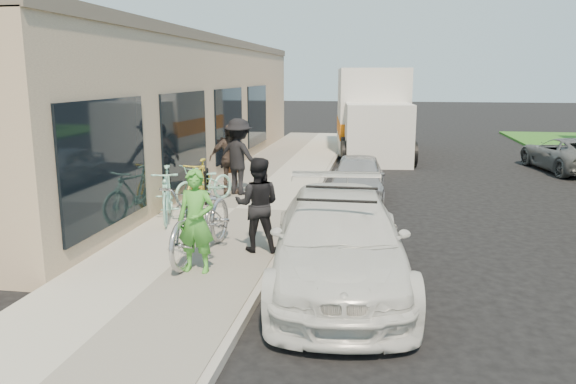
{
  "coord_description": "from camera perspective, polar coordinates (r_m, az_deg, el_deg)",
  "views": [
    {
      "loc": [
        1.21,
        -8.97,
        3.1
      ],
      "look_at": [
        -0.41,
        0.71,
        1.05
      ],
      "focal_mm": 35.0,
      "sensor_mm": 36.0,
      "label": 1
    }
  ],
  "objects": [
    {
      "name": "ground",
      "position": [
        9.56,
        1.71,
        -7.11
      ],
      "size": [
        120.0,
        120.0,
        0.0
      ],
      "primitive_type": "plane",
      "color": "black",
      "rests_on": "ground"
    },
    {
      "name": "sidewalk",
      "position": [
        12.75,
        -5.37,
        -1.97
      ],
      "size": [
        3.0,
        34.0,
        0.15
      ],
      "primitive_type": "cube",
      "color": "#A5A295",
      "rests_on": "ground"
    },
    {
      "name": "curb",
      "position": [
        12.46,
        1.54,
        -2.3
      ],
      "size": [
        0.12,
        34.0,
        0.13
      ],
      "primitive_type": "cube",
      "color": "#99958C",
      "rests_on": "ground"
    },
    {
      "name": "storefront",
      "position": [
        18.17,
        -11.44,
        8.49
      ],
      "size": [
        3.6,
        20.0,
        4.22
      ],
      "color": "#CAB18C",
      "rests_on": "ground"
    },
    {
      "name": "bike_rack",
      "position": [
        13.27,
        -8.28,
        0.95
      ],
      "size": [
        0.16,
        0.55,
        0.79
      ],
      "rotation": [
        0.0,
        0.0,
        0.21
      ],
      "color": "black",
      "rests_on": "sidewalk"
    },
    {
      "name": "sandwich_board",
      "position": [
        17.32,
        -5.88,
        3.71
      ],
      "size": [
        0.79,
        0.8,
        1.04
      ],
      "rotation": [
        0.0,
        0.0,
        0.31
      ],
      "color": "black",
      "rests_on": "sidewalk"
    },
    {
      "name": "sedan_white",
      "position": [
        8.36,
        5.16,
        -4.96
      ],
      "size": [
        2.43,
        4.96,
        1.43
      ],
      "rotation": [
        0.0,
        0.0,
        0.1
      ],
      "color": "silver",
      "rests_on": "ground"
    },
    {
      "name": "sedan_silver",
      "position": [
        14.27,
        7.08,
        1.49
      ],
      "size": [
        1.39,
        3.35,
        1.14
      ],
      "primitive_type": "imported",
      "rotation": [
        0.0,
        0.0,
        0.01
      ],
      "color": "#A5A6AA",
      "rests_on": "ground"
    },
    {
      "name": "moving_truck",
      "position": [
        22.63,
        8.52,
        7.6
      ],
      "size": [
        3.23,
        7.06,
        3.36
      ],
      "rotation": [
        0.0,
        0.0,
        0.1
      ],
      "color": "silver",
      "rests_on": "ground"
    },
    {
      "name": "far_car_gray",
      "position": [
        20.55,
        26.45,
        3.44
      ],
      "size": [
        2.46,
        4.2,
        1.1
      ],
      "primitive_type": "imported",
      "rotation": [
        0.0,
        0.0,
        3.31
      ],
      "color": "#545759",
      "rests_on": "ground"
    },
    {
      "name": "tandem_bike",
      "position": [
        9.33,
        -8.68,
        -2.72
      ],
      "size": [
        1.01,
        2.46,
        1.26
      ],
      "primitive_type": "imported",
      "rotation": [
        0.0,
        0.0,
        -0.07
      ],
      "color": "#A8A8AA",
      "rests_on": "sidewalk"
    },
    {
      "name": "woman_rider",
      "position": [
        8.57,
        -9.32,
        -2.94
      ],
      "size": [
        0.59,
        0.4,
        1.58
      ],
      "primitive_type": "imported",
      "rotation": [
        0.0,
        0.0,
        -0.04
      ],
      "color": "green",
      "rests_on": "sidewalk"
    },
    {
      "name": "man_standing",
      "position": [
        9.49,
        -3.11,
        -1.28
      ],
      "size": [
        0.83,
        0.67,
        1.61
      ],
      "primitive_type": "imported",
      "rotation": [
        0.0,
        0.0,
        3.22
      ],
      "color": "black",
      "rests_on": "sidewalk"
    },
    {
      "name": "cruiser_bike_a",
      "position": [
        11.77,
        -12.21,
        -0.22
      ],
      "size": [
        1.05,
        1.91,
        1.1
      ],
      "primitive_type": "imported",
      "rotation": [
        0.0,
        0.0,
        0.31
      ],
      "color": "#9CE9D0",
      "rests_on": "sidewalk"
    },
    {
      "name": "cruiser_bike_b",
      "position": [
        13.26,
        -8.46,
        0.87
      ],
      "size": [
        1.4,
        1.85,
        0.93
      ],
      "primitive_type": "imported",
      "rotation": [
        0.0,
        0.0,
        -0.51
      ],
      "color": "#9CE9D0",
      "rests_on": "sidewalk"
    },
    {
      "name": "cruiser_bike_c",
      "position": [
        13.04,
        -8.99,
        0.93
      ],
      "size": [
        0.51,
        1.74,
        1.04
      ],
      "primitive_type": "imported",
      "rotation": [
        0.0,
        0.0,
        0.01
      ],
      "color": "gold",
      "rests_on": "sidewalk"
    },
    {
      "name": "bystander_a",
      "position": [
        14.08,
        -5.01,
        3.59
      ],
      "size": [
        1.41,
        1.13,
        1.9
      ],
      "primitive_type": "imported",
      "rotation": [
        0.0,
        0.0,
        2.73
      ],
      "color": "black",
      "rests_on": "sidewalk"
    },
    {
      "name": "bystander_b",
      "position": [
        14.26,
        -5.95,
        3.37
      ],
      "size": [
        1.11,
        0.74,
        1.75
      ],
      "primitive_type": "imported",
      "rotation": [
        0.0,
        0.0,
        0.34
      ],
      "color": "#4F4038",
      "rests_on": "sidewalk"
    }
  ]
}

